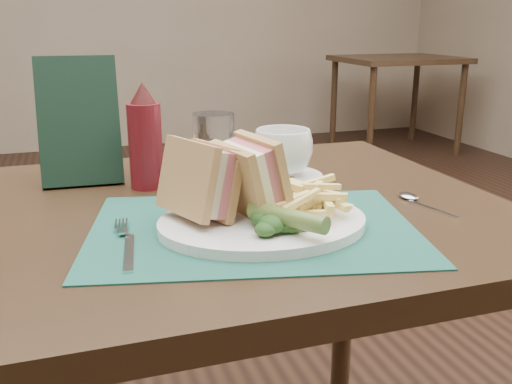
{
  "coord_description": "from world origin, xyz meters",
  "views": [
    {
      "loc": [
        -0.23,
        -1.35,
        1.04
      ],
      "look_at": [
        0.02,
        -0.6,
        0.8
      ],
      "focal_mm": 40.0,
      "sensor_mm": 36.0,
      "label": 1
    }
  ],
  "objects_px": {
    "sandwich_half_a": "(187,182)",
    "saucer": "(282,177)",
    "table_bg_right": "(395,105)",
    "sandwich_half_b": "(239,178)",
    "ketchup_bottle": "(145,136)",
    "drinking_glass": "(214,150)",
    "placemat": "(253,228)",
    "coffee_cup": "(283,152)",
    "check_presenter": "(79,121)",
    "plate": "(263,223)"
  },
  "relations": [
    {
      "from": "sandwich_half_a",
      "to": "saucer",
      "type": "bearing_deg",
      "value": 20.63
    },
    {
      "from": "table_bg_right",
      "to": "sandwich_half_a",
      "type": "distance_m",
      "value": 4.03
    },
    {
      "from": "sandwich_half_b",
      "to": "ketchup_bottle",
      "type": "relative_size",
      "value": 0.62
    },
    {
      "from": "table_bg_right",
      "to": "drinking_glass",
      "type": "bearing_deg",
      "value": -126.67
    },
    {
      "from": "placemat",
      "to": "drinking_glass",
      "type": "height_order",
      "value": "drinking_glass"
    },
    {
      "from": "table_bg_right",
      "to": "sandwich_half_b",
      "type": "height_order",
      "value": "sandwich_half_b"
    },
    {
      "from": "placemat",
      "to": "coffee_cup",
      "type": "xyz_separation_m",
      "value": [
        0.13,
        0.23,
        0.05
      ]
    },
    {
      "from": "placemat",
      "to": "check_presenter",
      "type": "relative_size",
      "value": 1.98
    },
    {
      "from": "plate",
      "to": "check_presenter",
      "type": "relative_size",
      "value": 1.29
    },
    {
      "from": "sandwich_half_a",
      "to": "saucer",
      "type": "xyz_separation_m",
      "value": [
        0.22,
        0.21,
        -0.07
      ]
    },
    {
      "from": "drinking_glass",
      "to": "coffee_cup",
      "type": "bearing_deg",
      "value": -4.07
    },
    {
      "from": "coffee_cup",
      "to": "sandwich_half_a",
      "type": "bearing_deg",
      "value": -136.31
    },
    {
      "from": "table_bg_right",
      "to": "sandwich_half_b",
      "type": "distance_m",
      "value": 3.99
    },
    {
      "from": "sandwich_half_a",
      "to": "table_bg_right",
      "type": "bearing_deg",
      "value": 31.09
    },
    {
      "from": "sandwich_half_a",
      "to": "sandwich_half_b",
      "type": "xyz_separation_m",
      "value": [
        0.07,
        -0.0,
        0.0
      ]
    },
    {
      "from": "sandwich_half_a",
      "to": "ketchup_bottle",
      "type": "xyz_separation_m",
      "value": [
        -0.02,
        0.24,
        0.02
      ]
    },
    {
      "from": "saucer",
      "to": "coffee_cup",
      "type": "relative_size",
      "value": 1.37
    },
    {
      "from": "check_presenter",
      "to": "drinking_glass",
      "type": "bearing_deg",
      "value": -19.67
    },
    {
      "from": "sandwich_half_a",
      "to": "coffee_cup",
      "type": "distance_m",
      "value": 0.31
    },
    {
      "from": "plate",
      "to": "drinking_glass",
      "type": "bearing_deg",
      "value": 95.92
    },
    {
      "from": "plate",
      "to": "drinking_glass",
      "type": "distance_m",
      "value": 0.25
    },
    {
      "from": "ketchup_bottle",
      "to": "sandwich_half_b",
      "type": "bearing_deg",
      "value": -68.48
    },
    {
      "from": "table_bg_right",
      "to": "ketchup_bottle",
      "type": "distance_m",
      "value": 3.86
    },
    {
      "from": "plate",
      "to": "coffee_cup",
      "type": "bearing_deg",
      "value": 66.86
    },
    {
      "from": "placemat",
      "to": "drinking_glass",
      "type": "xyz_separation_m",
      "value": [
        0.0,
        0.24,
        0.06
      ]
    },
    {
      "from": "check_presenter",
      "to": "plate",
      "type": "bearing_deg",
      "value": -52.39
    },
    {
      "from": "sandwich_half_b",
      "to": "check_presenter",
      "type": "xyz_separation_m",
      "value": [
        -0.2,
        0.32,
        0.04
      ]
    },
    {
      "from": "saucer",
      "to": "coffee_cup",
      "type": "xyz_separation_m",
      "value": [
        0.0,
        0.0,
        0.05
      ]
    },
    {
      "from": "sandwich_half_b",
      "to": "ketchup_bottle",
      "type": "bearing_deg",
      "value": 99.25
    },
    {
      "from": "coffee_cup",
      "to": "drinking_glass",
      "type": "height_order",
      "value": "drinking_glass"
    },
    {
      "from": "placemat",
      "to": "saucer",
      "type": "height_order",
      "value": "saucer"
    },
    {
      "from": "check_presenter",
      "to": "table_bg_right",
      "type": "bearing_deg",
      "value": 52.8
    },
    {
      "from": "placemat",
      "to": "sandwich_half_b",
      "type": "height_order",
      "value": "sandwich_half_b"
    },
    {
      "from": "saucer",
      "to": "check_presenter",
      "type": "height_order",
      "value": "check_presenter"
    },
    {
      "from": "sandwich_half_a",
      "to": "drinking_glass",
      "type": "height_order",
      "value": "same"
    },
    {
      "from": "sandwich_half_a",
      "to": "sandwich_half_b",
      "type": "height_order",
      "value": "same"
    },
    {
      "from": "plate",
      "to": "sandwich_half_a",
      "type": "distance_m",
      "value": 0.12
    },
    {
      "from": "plate",
      "to": "coffee_cup",
      "type": "xyz_separation_m",
      "value": [
        0.12,
        0.23,
        0.04
      ]
    },
    {
      "from": "check_presenter",
      "to": "ketchup_bottle",
      "type": "bearing_deg",
      "value": -31.1
    },
    {
      "from": "drinking_glass",
      "to": "saucer",
      "type": "bearing_deg",
      "value": -4.07
    },
    {
      "from": "drinking_glass",
      "to": "check_presenter",
      "type": "height_order",
      "value": "check_presenter"
    },
    {
      "from": "table_bg_right",
      "to": "check_presenter",
      "type": "xyz_separation_m",
      "value": [
        -2.48,
        -2.93,
        0.49
      ]
    },
    {
      "from": "placemat",
      "to": "saucer",
      "type": "bearing_deg",
      "value": 60.11
    },
    {
      "from": "table_bg_right",
      "to": "coffee_cup",
      "type": "distance_m",
      "value": 3.73
    },
    {
      "from": "sandwich_half_b",
      "to": "ketchup_bottle",
      "type": "xyz_separation_m",
      "value": [
        -0.1,
        0.25,
        0.02
      ]
    },
    {
      "from": "drinking_glass",
      "to": "sandwich_half_a",
      "type": "bearing_deg",
      "value": -112.94
    },
    {
      "from": "saucer",
      "to": "plate",
      "type": "bearing_deg",
      "value": -117.02
    },
    {
      "from": "coffee_cup",
      "to": "ketchup_bottle",
      "type": "xyz_separation_m",
      "value": [
        -0.25,
        0.03,
        0.04
      ]
    },
    {
      "from": "saucer",
      "to": "coffee_cup",
      "type": "bearing_deg",
      "value": 0.0
    },
    {
      "from": "plate",
      "to": "sandwich_half_b",
      "type": "distance_m",
      "value": 0.07
    }
  ]
}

